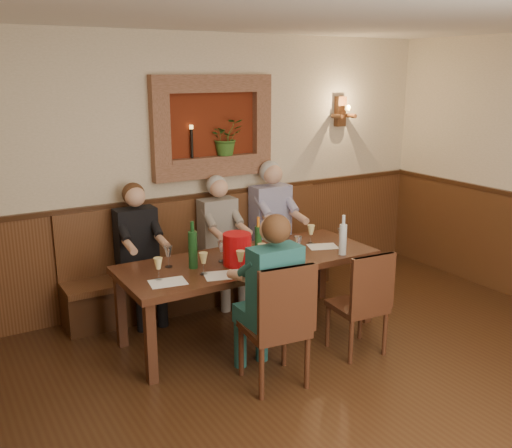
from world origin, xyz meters
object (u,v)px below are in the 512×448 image
(person_chair_front, at_px, (269,312))
(water_bottle, at_px, (343,239))
(person_bench_right, at_px, (275,238))
(wine_bottle_green_a, at_px, (258,240))
(person_bench_left, at_px, (141,265))
(wine_bottle_green_b, at_px, (193,249))
(bench, at_px, (205,272))
(chair_near_left, at_px, (275,348))
(dining_table, at_px, (249,266))
(chair_near_right, at_px, (358,323))
(person_bench_mid, at_px, (222,251))
(spittoon_bucket, at_px, (237,249))

(person_chair_front, bearing_deg, water_bottle, 21.53)
(person_bench_right, bearing_deg, wine_bottle_green_a, -130.88)
(person_bench_left, relative_size, person_bench_right, 0.94)
(wine_bottle_green_a, bearing_deg, wine_bottle_green_b, 179.20)
(bench, height_order, chair_near_left, bench)
(chair_near_left, distance_m, person_bench_right, 2.06)
(dining_table, distance_m, person_chair_front, 0.83)
(person_bench_right, bearing_deg, person_bench_left, 179.89)
(bench, xyz_separation_m, person_bench_right, (0.82, -0.11, 0.28))
(dining_table, bearing_deg, person_bench_left, 131.91)
(chair_near_left, relative_size, water_bottle, 2.73)
(person_bench_left, distance_m, person_chair_front, 1.69)
(dining_table, bearing_deg, person_chair_front, -109.83)
(chair_near_right, distance_m, water_bottle, 0.80)
(water_bottle, bearing_deg, person_bench_right, 89.51)
(bench, distance_m, chair_near_left, 1.84)
(wine_bottle_green_a, bearing_deg, person_bench_right, 49.12)
(person_bench_mid, bearing_deg, bench, 145.43)
(chair_near_left, xyz_separation_m, person_bench_right, (1.10, 1.71, 0.31))
(wine_bottle_green_a, xyz_separation_m, wine_bottle_green_b, (-0.66, 0.01, 0.02))
(chair_near_left, xyz_separation_m, chair_near_right, (0.91, 0.07, -0.03))
(person_bench_mid, xyz_separation_m, wine_bottle_green_a, (-0.05, -0.83, 0.34))
(person_bench_mid, height_order, person_bench_right, person_bench_right)
(spittoon_bucket, xyz_separation_m, wine_bottle_green_a, (0.29, 0.11, 0.01))
(bench, distance_m, wine_bottle_green_a, 1.10)
(person_bench_left, xyz_separation_m, person_chair_front, (0.47, -1.62, 0.01))
(person_bench_left, relative_size, wine_bottle_green_b, 3.27)
(bench, relative_size, person_bench_left, 2.18)
(person_bench_left, bearing_deg, person_bench_mid, 0.02)
(spittoon_bucket, height_order, wine_bottle_green_b, wine_bottle_green_b)
(chair_near_right, xyz_separation_m, person_bench_left, (-1.38, 1.64, 0.29))
(wine_bottle_green_a, bearing_deg, person_chair_front, -115.80)
(water_bottle, bearing_deg, person_chair_front, -158.47)
(person_bench_mid, bearing_deg, spittoon_bucket, -109.62)
(person_bench_right, xyz_separation_m, spittoon_bucket, (-1.00, -0.94, 0.28))
(wine_bottle_green_b, xyz_separation_m, water_bottle, (1.36, -0.37, -0.02))
(dining_table, relative_size, chair_near_right, 2.54)
(spittoon_bucket, distance_m, wine_bottle_green_a, 0.31)
(person_bench_left, distance_m, wine_bottle_green_a, 1.24)
(chair_near_right, distance_m, person_bench_mid, 1.74)
(person_bench_left, xyz_separation_m, spittoon_bucket, (0.57, -0.94, 0.33))
(person_chair_front, bearing_deg, bench, 80.74)
(bench, distance_m, wine_bottle_green_b, 1.23)
(spittoon_bucket, bearing_deg, person_bench_right, 43.14)
(wine_bottle_green_a, bearing_deg, spittoon_bucket, -158.51)
(dining_table, height_order, water_bottle, water_bottle)
(chair_near_right, height_order, spittoon_bucket, spittoon_bucket)
(chair_near_left, bearing_deg, person_bench_mid, 82.38)
(bench, distance_m, chair_near_right, 1.86)
(dining_table, height_order, spittoon_bucket, spittoon_bucket)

